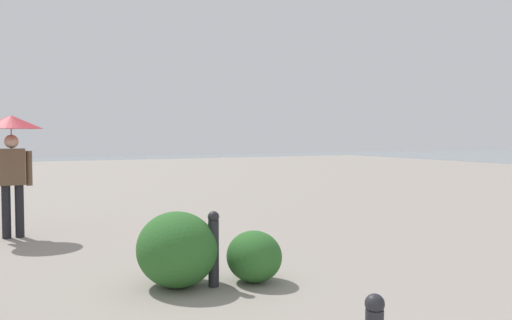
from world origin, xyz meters
TOP-DOWN VIEW (x-y plane):
  - pedestrian at (9.22, 0.86)m, footprint 1.00×1.00m
  - bollard_mid at (5.11, -1.06)m, footprint 0.13×0.13m
  - shrub_low at (5.07, -1.55)m, footprint 0.70×0.63m
  - shrub_round at (5.29, -0.69)m, footprint 1.00×0.90m

SIDE VIEW (x-z plane):
  - shrub_low at x=5.07m, z-range 0.00..0.60m
  - shrub_round at x=5.29m, z-range 0.00..0.85m
  - bollard_mid at x=5.11m, z-range 0.02..0.87m
  - pedestrian at x=9.22m, z-range 0.59..2.62m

